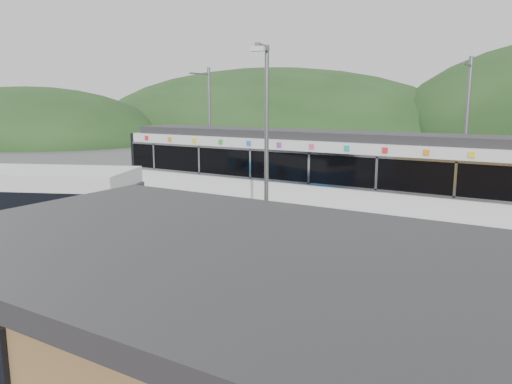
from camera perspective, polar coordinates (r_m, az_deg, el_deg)
The scene contains 9 objects.
ground at distance 19.06m, azimuth -3.77°, elevation -5.19°, with size 120.00×120.00×0.00m, color #4C4C4F.
hills at distance 21.36m, azimuth 18.60°, elevation -4.02°, with size 146.00×149.00×26.00m.
platform at distance 21.71m, azimuth 1.26°, elevation -2.83°, with size 26.00×3.20×0.30m, color #9E9E99.
yellow_line at distance 20.60m, azimuth -0.56°, elevation -3.11°, with size 26.00×0.10×0.01m, color yellow.
train at distance 23.31m, azimuth 6.58°, elevation 2.80°, with size 20.44×3.01×3.74m.
catenary_mast_west at distance 29.45m, azimuth -5.37°, elevation 7.49°, with size 0.18×1.80×7.00m.
catenary_mast_east at distance 23.85m, azimuth 22.82°, elevation 6.06°, with size 0.18×1.80×7.00m.
station_shelter at distance 8.35m, azimuth -6.04°, elevation -14.86°, with size 9.20×6.20×3.00m.
lamp_post at distance 13.80m, azimuth 0.94°, elevation 5.43°, with size 0.43×1.18×6.59m.
Camera 1 is at (10.65, -14.96, 5.11)m, focal length 35.00 mm.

